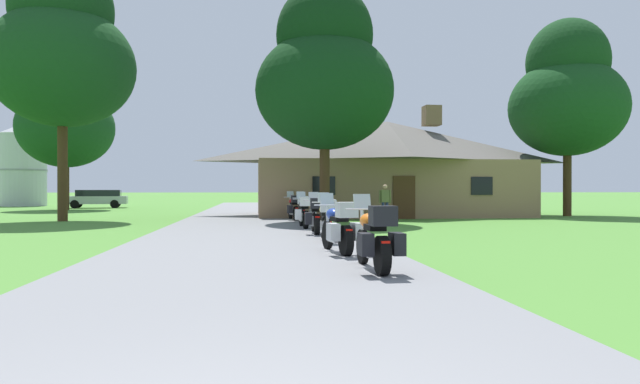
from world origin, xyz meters
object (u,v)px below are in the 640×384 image
object	(u,v)px
motorcycle_red_fourth_in_row	(316,216)
tree_by_lodge_front	(325,75)
bystander_olive_shirt_near_lodge	(385,201)
motorcycle_red_farthest_in_row	(294,208)
metal_silo_distant	(23,165)
tree_left_near	(62,50)
parked_silver_suv_far_left	(97,198)
motorcycle_orange_nearest_to_camera	(375,239)
tree_right_of_lodge	(567,94)
motorcycle_blue_second_in_row	(339,228)
motorcycle_red_sixth_in_row	(302,210)
motorcycle_yellow_third_in_row	(326,220)
motorcycle_black_fifth_in_row	(304,213)
tree_left_far	(66,116)

from	to	relation	value
motorcycle_red_fourth_in_row	tree_by_lodge_front	bearing A→B (deg)	82.47
motorcycle_red_fourth_in_row	bystander_olive_shirt_near_lodge	bearing A→B (deg)	64.31
bystander_olive_shirt_near_lodge	tree_by_lodge_front	xyz separation A→B (m)	(-2.88, -0.91, 5.48)
motorcycle_red_farthest_in_row	metal_silo_distant	bearing A→B (deg)	123.60
tree_left_near	parked_silver_suv_far_left	size ratio (longest dim) A/B	2.49
motorcycle_orange_nearest_to_camera	motorcycle_red_farthest_in_row	bearing A→B (deg)	89.24
motorcycle_red_fourth_in_row	motorcycle_red_farthest_in_row	bearing A→B (deg)	92.65
bystander_olive_shirt_near_lodge	tree_right_of_lodge	size ratio (longest dim) A/B	0.16
motorcycle_blue_second_in_row	metal_silo_distant	bearing A→B (deg)	110.65
motorcycle_red_sixth_in_row	metal_silo_distant	distance (m)	36.42
motorcycle_orange_nearest_to_camera	motorcycle_red_fourth_in_row	size ratio (longest dim) A/B	1.00
tree_right_of_lodge	parked_silver_suv_far_left	xyz separation A→B (m)	(-29.05, 16.75, -5.84)
motorcycle_red_fourth_in_row	tree_left_near	world-z (taller)	tree_left_near
tree_by_lodge_front	parked_silver_suv_far_left	world-z (taller)	tree_by_lodge_front
motorcycle_red_farthest_in_row	bystander_olive_shirt_near_lodge	world-z (taller)	bystander_olive_shirt_near_lodge
motorcycle_blue_second_in_row	motorcycle_yellow_third_in_row	world-z (taller)	same
motorcycle_red_sixth_in_row	motorcycle_black_fifth_in_row	bearing A→B (deg)	-92.13
tree_left_far	tree_left_near	size ratio (longest dim) A/B	0.91
motorcycle_yellow_third_in_row	motorcycle_black_fifth_in_row	xyz separation A→B (m)	(-0.14, 5.29, -0.01)
motorcycle_black_fifth_in_row	motorcycle_red_sixth_in_row	xyz separation A→B (m)	(0.13, 2.73, 0.01)
motorcycle_red_fourth_in_row	motorcycle_red_sixth_in_row	size ratio (longest dim) A/B	1.00
motorcycle_black_fifth_in_row	bystander_olive_shirt_near_lodge	distance (m)	6.46
motorcycle_yellow_third_in_row	tree_left_far	world-z (taller)	tree_left_far
motorcycle_red_fourth_in_row	metal_silo_distant	bearing A→B (deg)	124.37
bystander_olive_shirt_near_lodge	tree_left_far	size ratio (longest dim) A/B	0.15
motorcycle_red_farthest_in_row	tree_left_far	size ratio (longest dim) A/B	0.19
motorcycle_yellow_third_in_row	motorcycle_red_sixth_in_row	size ratio (longest dim) A/B	1.00
motorcycle_black_fifth_in_row	tree_right_of_lodge	distance (m)	18.39
motorcycle_yellow_third_in_row	tree_right_of_lodge	xyz separation A→B (m)	(14.92, 13.98, 6.00)
motorcycle_blue_second_in_row	tree_right_of_lodge	xyz separation A→B (m)	(15.00, 16.91, 6.01)
parked_silver_suv_far_left	tree_right_of_lodge	bearing A→B (deg)	-128.28
motorcycle_orange_nearest_to_camera	motorcycle_yellow_third_in_row	xyz separation A→B (m)	(-0.13, 5.64, 0.01)
parked_silver_suv_far_left	bystander_olive_shirt_near_lodge	bearing A→B (deg)	-146.81
motorcycle_blue_second_in_row	motorcycle_black_fifth_in_row	xyz separation A→B (m)	(-0.06, 8.23, 0.00)
tree_left_far	tree_left_near	world-z (taller)	tree_left_near
motorcycle_red_sixth_in_row	motorcycle_yellow_third_in_row	bearing A→B (deg)	-89.30
motorcycle_red_fourth_in_row	motorcycle_red_farthest_in_row	size ratio (longest dim) A/B	1.00
bystander_olive_shirt_near_lodge	motorcycle_yellow_third_in_row	bearing A→B (deg)	-108.02
motorcycle_red_fourth_in_row	motorcycle_black_fifth_in_row	bearing A→B (deg)	94.50
motorcycle_red_fourth_in_row	motorcycle_black_fifth_in_row	xyz separation A→B (m)	(-0.13, 2.72, 0.00)
motorcycle_red_farthest_in_row	tree_right_of_lodge	size ratio (longest dim) A/B	0.20
motorcycle_black_fifth_in_row	motorcycle_red_sixth_in_row	distance (m)	2.74
tree_left_near	metal_silo_distant	distance (m)	27.85
tree_left_far	tree_left_near	distance (m)	15.44
motorcycle_yellow_third_in_row	tree_by_lodge_front	bearing A→B (deg)	85.43
motorcycle_orange_nearest_to_camera	motorcycle_red_farthest_in_row	distance (m)	16.33
motorcycle_black_fifth_in_row	motorcycle_red_farthest_in_row	distance (m)	5.40
tree_by_lodge_front	motorcycle_orange_nearest_to_camera	bearing A→B (deg)	-93.71
tree_right_of_lodge	bystander_olive_shirt_near_lodge	bearing A→B (deg)	-161.21
motorcycle_orange_nearest_to_camera	metal_silo_distant	bearing A→B (deg)	115.78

